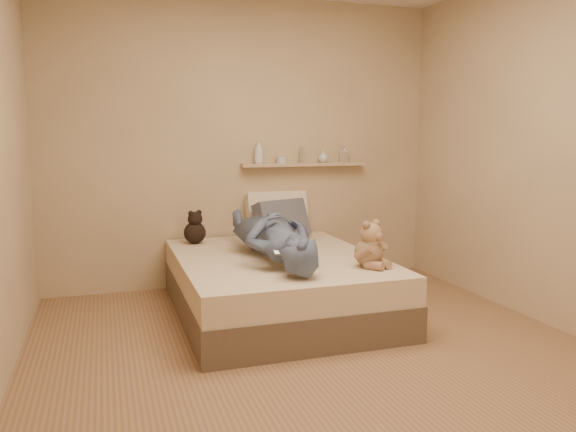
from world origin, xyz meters
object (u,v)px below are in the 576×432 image
object	(u,v)px
game_console	(285,250)
teddy_bear	(370,248)
pillow_cream	(277,214)
wall_shelf	(304,165)
pillow_grey	(282,220)
dark_plush	(195,229)
bed	(277,284)
person	(273,235)

from	to	relation	value
game_console	teddy_bear	xyz separation A→B (m)	(0.61, -0.06, -0.01)
teddy_bear	pillow_cream	xyz separation A→B (m)	(-0.26, 1.39, 0.06)
game_console	wall_shelf	distance (m)	1.62
game_console	pillow_grey	bearing A→B (deg)	73.41
dark_plush	pillow_grey	bearing A→B (deg)	-0.55
bed	dark_plush	distance (m)	0.94
person	wall_shelf	xyz separation A→B (m)	(0.60, 0.98, 0.47)
game_console	pillow_cream	xyz separation A→B (m)	(0.35, 1.33, 0.05)
pillow_grey	bed	bearing A→B (deg)	-110.74
teddy_bear	pillow_grey	xyz separation A→B (m)	(-0.26, 1.25, 0.03)
pillow_grey	person	world-z (taller)	person
game_console	dark_plush	distance (m)	1.27
pillow_grey	person	size ratio (longest dim) A/B	0.33
pillow_grey	pillow_cream	bearing A→B (deg)	91.61
pillow_grey	wall_shelf	world-z (taller)	wall_shelf
dark_plush	pillow_grey	size ratio (longest dim) A/B	0.58
dark_plush	teddy_bear	bearing A→B (deg)	-50.35
teddy_bear	dark_plush	size ratio (longest dim) A/B	1.17
dark_plush	pillow_grey	world-z (taller)	pillow_grey
person	wall_shelf	size ratio (longest dim) A/B	1.25
teddy_bear	dark_plush	bearing A→B (deg)	129.65
wall_shelf	teddy_bear	bearing A→B (deg)	-91.18
pillow_cream	bed	bearing A→B (deg)	-107.22
pillow_cream	person	bearing A→B (deg)	-108.75
pillow_cream	wall_shelf	bearing A→B (deg)	15.11
teddy_bear	person	size ratio (longest dim) A/B	0.23
game_console	dark_plush	world-z (taller)	dark_plush
game_console	pillow_cream	size ratio (longest dim) A/B	0.32
bed	person	size ratio (longest dim) A/B	1.27
dark_plush	person	distance (m)	0.90
bed	person	world-z (taller)	person
teddy_bear	dark_plush	distance (m)	1.63
game_console	wall_shelf	world-z (taller)	wall_shelf
teddy_bear	person	world-z (taller)	person
pillow_cream	pillow_grey	distance (m)	0.14
bed	person	distance (m)	0.41
teddy_bear	wall_shelf	size ratio (longest dim) A/B	0.28
wall_shelf	bed	bearing A→B (deg)	-121.18
bed	dark_plush	bearing A→B (deg)	126.63
game_console	pillow_grey	world-z (taller)	pillow_grey
pillow_cream	game_console	bearing A→B (deg)	-104.77
game_console	teddy_bear	bearing A→B (deg)	-5.42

